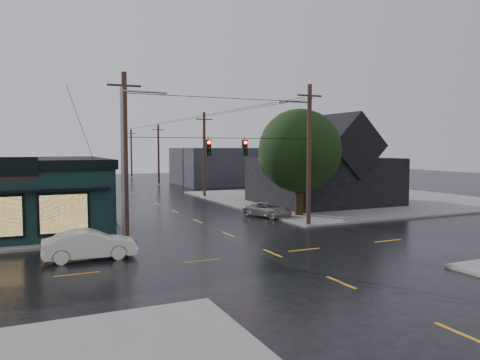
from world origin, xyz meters
name	(u,v)px	position (x,y,z in m)	size (l,w,h in m)	color
ground_plane	(273,253)	(0.00, 0.00, 0.00)	(160.00, 160.00, 0.00)	black
sidewalk_ne	(345,198)	(20.00, 20.00, 0.07)	(28.00, 28.00, 0.15)	slate
ne_building	(323,160)	(15.00, 17.00, 4.47)	(12.60, 11.60, 8.75)	black
corner_tree	(300,151)	(8.47, 10.93, 5.41)	(6.84, 6.84, 8.70)	black
utility_pole_nw	(127,241)	(-6.50, 6.50, 0.00)	(2.00, 0.32, 10.15)	#341E17
utility_pole_ne	(308,226)	(6.50, 6.50, 0.00)	(2.00, 0.32, 10.15)	#341E17
utility_pole_far_a	(205,197)	(6.50, 28.00, 0.00)	(2.00, 0.32, 9.65)	#341E17
utility_pole_far_b	(159,185)	(6.50, 48.00, 0.00)	(2.00, 0.32, 9.15)	#341E17
utility_pole_far_c	(132,177)	(6.50, 68.00, 0.00)	(2.00, 0.32, 9.15)	#341E17
span_signal_assembly	(227,147)	(0.10, 6.50, 5.70)	(13.00, 0.48, 1.23)	black
streetlight_nw	(124,244)	(-6.80, 5.80, 0.00)	(5.40, 0.30, 9.15)	gray
streetlight_ne	(309,224)	(7.00, 7.20, 0.00)	(5.40, 0.30, 9.15)	gray
bg_building_west	(7,177)	(-14.00, 40.00, 2.20)	(12.00, 10.00, 4.40)	#342826
bg_building_east	(224,166)	(16.00, 45.00, 2.80)	(14.00, 12.00, 5.60)	#2B2A30
sedan_cream	(90,245)	(-9.10, 2.67, 0.76)	(1.61, 4.61, 1.52)	white
suv_silver	(268,210)	(6.00, 11.80, 0.59)	(1.96, 4.26, 1.18)	gray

